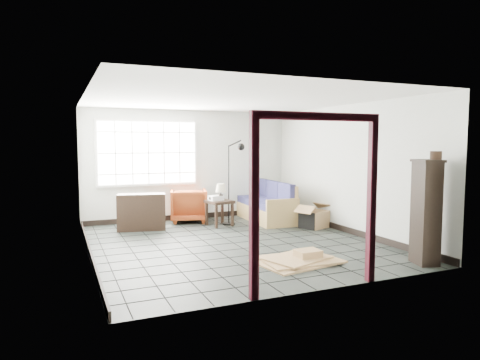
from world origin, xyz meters
name	(u,v)px	position (x,y,z in m)	size (l,w,h in m)	color
ground	(233,243)	(0.00, 0.00, 0.00)	(5.50, 5.50, 0.00)	black
room_shell	(233,151)	(0.00, 0.03, 1.68)	(5.02, 5.52, 2.61)	#BAC0B8
window_panel	(148,153)	(-1.00, 2.70, 1.60)	(2.32, 0.08, 1.52)	silver
doorway_trim	(317,180)	(0.00, -2.70, 1.38)	(1.80, 0.08, 2.20)	#380C16
futon_sofa	(267,206)	(1.63, 1.89, 0.33)	(0.87, 2.10, 0.92)	#9B7C46
armchair	(189,204)	(-0.14, 2.40, 0.42)	(0.82, 0.77, 0.84)	#904115
side_table	(219,205)	(0.34, 1.64, 0.47)	(0.61, 0.61, 0.57)	black
table_lamp	(221,189)	(0.37, 1.62, 0.82)	(0.31, 0.31, 0.37)	black
projector	(216,198)	(0.27, 1.67, 0.62)	(0.32, 0.27, 0.10)	silver
floor_lamp	(235,180)	(0.69, 1.62, 1.01)	(0.50, 0.48, 1.90)	black
console_shelf	(142,212)	(-1.32, 1.86, 0.38)	(1.05, 0.59, 0.77)	black
tall_shelf	(426,211)	(2.15, -2.38, 0.81)	(0.44, 0.50, 1.58)	black
pot	(436,155)	(2.23, -2.46, 1.65)	(0.17, 0.17, 0.12)	black
open_box	(314,219)	(2.15, 0.64, 0.18)	(0.99, 0.73, 0.51)	#9C7D4B
cardboard_pile	(299,259)	(0.45, -1.55, 0.05)	(1.39, 1.08, 0.18)	#9C7D4B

